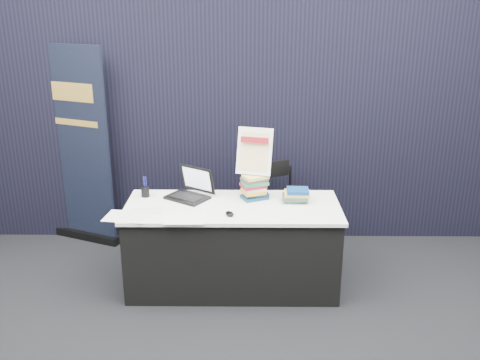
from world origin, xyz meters
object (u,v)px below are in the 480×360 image
Objects in this scene: book_stack_short at (296,195)px; info_sign at (254,152)px; display_table at (233,246)px; stacking_chair at (270,207)px; laptop at (188,190)px; book_stack_tall at (254,187)px; pullup_banner at (77,157)px.

info_sign is at bearing 165.63° from book_stack_short.
display_table is 1.99× the size of stacking_chair.
stacking_chair is (0.16, 0.39, -0.66)m from info_sign.
book_stack_short is (0.54, 0.11, 0.43)m from display_table.
laptop is (-0.39, 0.20, 0.43)m from display_table.
book_stack_short is at bearing 28.12° from laptop.
laptop is 0.89m from stacking_chair.
stacking_chair is (-0.19, 0.48, -0.30)m from book_stack_short.
info_sign reaches higher than book_stack_tall.
display_table is 0.69m from stacking_chair.
pullup_banner is 2.19× the size of stacking_chair.
laptop is 1.82× the size of book_stack_tall.
stacking_chair is at bearing 111.71° from book_stack_short.
stacking_chair is at bearing 81.78° from info_sign.
pullup_banner reaches higher than book_stack_short.
display_table is at bearing 6.93° from laptop.
book_stack_tall is 0.30m from info_sign.
display_table is at bearing -143.23° from stacking_chair.
book_stack_short is at bearing -90.76° from stacking_chair.
display_table is 1.91m from pullup_banner.
info_sign is 0.78m from stacking_chair.
book_stack_tall is (0.58, -0.03, 0.05)m from laptop.
info_sign is (0.18, 0.20, 0.78)m from display_table.
book_stack_tall is (0.18, 0.17, 0.48)m from display_table.
display_table is 7.49× the size of book_stack_tall.
display_table is 0.54m from book_stack_tall.
book_stack_tall is at bearing 30.59° from laptop.
book_stack_short is 0.60m from stacking_chair.
book_stack_tall is 1.16× the size of book_stack_short.
pullup_banner is at bearing 158.34° from book_stack_short.
book_stack_short is at bearing 11.21° from display_table.
laptop is at bearing -9.64° from pullup_banner.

